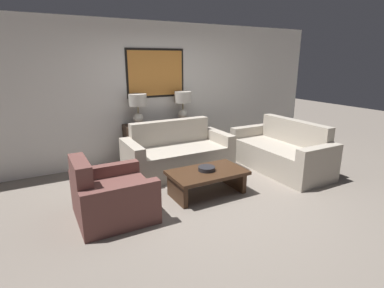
{
  "coord_description": "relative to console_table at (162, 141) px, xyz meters",
  "views": [
    {
      "loc": [
        -2.22,
        -3.26,
        1.96
      ],
      "look_at": [
        -0.01,
        0.79,
        0.65
      ],
      "focal_mm": 28.0,
      "sensor_mm": 36.0,
      "label": 1
    }
  ],
  "objects": [
    {
      "name": "ground_plane",
      "position": [
        0.0,
        -2.04,
        -0.39
      ],
      "size": [
        20.0,
        20.0,
        0.0
      ],
      "primitive_type": "plane",
      "color": "slate"
    },
    {
      "name": "back_wall",
      "position": [
        0.0,
        0.28,
        0.94
      ],
      "size": [
        7.69,
        0.12,
        2.65
      ],
      "color": "silver",
      "rests_on": "ground_plane"
    },
    {
      "name": "console_table",
      "position": [
        0.0,
        0.0,
        0.0
      ],
      "size": [
        1.47,
        0.39,
        0.78
      ],
      "color": "#332319",
      "rests_on": "ground_plane"
    },
    {
      "name": "table_lamp_left",
      "position": [
        -0.46,
        -0.0,
        0.77
      ],
      "size": [
        0.33,
        0.33,
        0.57
      ],
      "color": "silver",
      "rests_on": "console_table"
    },
    {
      "name": "table_lamp_right",
      "position": [
        0.46,
        -0.0,
        0.77
      ],
      "size": [
        0.33,
        0.33,
        0.57
      ],
      "color": "silver",
      "rests_on": "console_table"
    },
    {
      "name": "couch_by_back_wall",
      "position": [
        0.0,
        -0.69,
        -0.08
      ],
      "size": [
        1.87,
        0.87,
        0.89
      ],
      "color": "#ADA393",
      "rests_on": "ground_plane"
    },
    {
      "name": "couch_by_side",
      "position": [
        1.72,
        -1.5,
        -0.08
      ],
      "size": [
        0.87,
        1.87,
        0.89
      ],
      "color": "#ADA393",
      "rests_on": "ground_plane"
    },
    {
      "name": "coffee_table",
      "position": [
        -0.04,
        -1.77,
        -0.12
      ],
      "size": [
        1.13,
        0.67,
        0.37
      ],
      "color": "#3D2616",
      "rests_on": "ground_plane"
    },
    {
      "name": "decorative_bowl",
      "position": [
        -0.03,
        -1.75,
        0.01
      ],
      "size": [
        0.25,
        0.25,
        0.06
      ],
      "color": "#232328",
      "rests_on": "coffee_table"
    },
    {
      "name": "armchair_near_back_wall",
      "position": [
        -1.47,
        -1.76,
        -0.11
      ],
      "size": [
        0.92,
        0.93,
        0.82
      ],
      "color": "brown",
      "rests_on": "ground_plane"
    }
  ]
}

